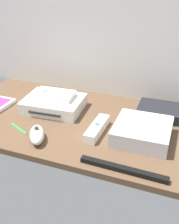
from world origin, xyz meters
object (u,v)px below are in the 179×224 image
object	(u,v)px
remote_wand	(97,129)
stylus_pen	(19,128)
remote_classic_pad	(55,95)
sensor_bar	(123,169)
mini_computer	(142,131)
game_console	(54,104)
remote_nunchuk	(37,135)
network_router	(164,112)

from	to	relation	value
remote_wand	stylus_pen	world-z (taller)	remote_wand
remote_classic_pad	sensor_bar	xyz separation A→B (cm)	(33.67, -26.43, -4.71)
mini_computer	game_console	bearing A→B (deg)	167.27
remote_nunchuk	mini_computer	bearing A→B (deg)	-7.03
remote_classic_pad	stylus_pen	size ratio (longest dim) A/B	1.66
network_router	remote_wand	world-z (taller)	same
remote_classic_pad	stylus_pen	distance (cm)	19.12
network_router	game_console	bearing A→B (deg)	-168.52
network_router	remote_nunchuk	bearing A→B (deg)	-140.77
sensor_bar	remote_classic_pad	bearing A→B (deg)	143.28
mini_computer	remote_wand	size ratio (longest dim) A/B	1.18
game_console	remote_nunchuk	xyz separation A→B (cm)	(4.84, -20.43, -0.16)
remote_wand	mini_computer	bearing A→B (deg)	7.10
mini_computer	remote_nunchuk	size ratio (longest dim) A/B	1.61
network_router	remote_wand	size ratio (longest dim) A/B	1.25
mini_computer	remote_nunchuk	world-z (taller)	mini_computer
mini_computer	remote_wand	bearing A→B (deg)	-173.13
network_router	remote_wand	bearing A→B (deg)	-135.93
sensor_bar	remote_wand	bearing A→B (deg)	131.27
remote_wand	remote_classic_pad	distance (cm)	23.56
sensor_bar	mini_computer	bearing A→B (deg)	87.69
game_console	mini_computer	distance (cm)	35.57
mini_computer	remote_nunchuk	xyz separation A→B (cm)	(-29.86, -12.60, -0.60)
remote_nunchuk	remote_classic_pad	size ratio (longest dim) A/B	0.73
remote_nunchuk	remote_wand	bearing A→B (deg)	4.93
remote_classic_pad	stylus_pen	world-z (taller)	remote_classic_pad
sensor_bar	stylus_pen	distance (cm)	38.84
remote_wand	sensor_bar	distance (cm)	20.43
remote_classic_pad	mini_computer	bearing A→B (deg)	-18.88
mini_computer	remote_wand	world-z (taller)	mini_computer
remote_classic_pad	sensor_bar	size ratio (longest dim) A/B	0.62
stylus_pen	remote_classic_pad	bearing A→B (deg)	76.75
network_router	stylus_pen	bearing A→B (deg)	-150.91
stylus_pen	remote_wand	bearing A→B (deg)	16.14
remote_nunchuk	sensor_bar	distance (cm)	29.15
remote_wand	remote_classic_pad	bearing A→B (deg)	152.64
game_console	network_router	size ratio (longest dim) A/B	1.20
game_console	mini_computer	bearing A→B (deg)	-16.98
remote_nunchuk	remote_classic_pad	bearing A→B (deg)	72.98
mini_computer	sensor_bar	bearing A→B (deg)	-93.72
network_router	sensor_bar	world-z (taller)	network_router
game_console	remote_nunchuk	distance (cm)	21.00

